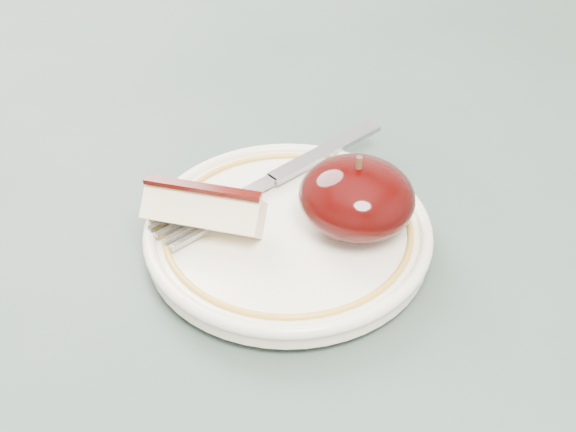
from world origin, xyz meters
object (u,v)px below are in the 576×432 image
at_px(table, 166,286).
at_px(fork, 270,180).
at_px(apple_half, 357,197).
at_px(plate, 288,233).

distance_m(table, fork, 0.14).
distance_m(table, apple_half, 0.19).
height_order(table, apple_half, apple_half).
relative_size(apple_half, fork, 0.40).
bearing_deg(apple_half, table, -176.81).
bearing_deg(fork, table, 131.63).
bearing_deg(apple_half, plate, -152.86).
distance_m(plate, fork, 0.05).
bearing_deg(fork, plate, -116.10).
relative_size(table, apple_half, 12.24).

